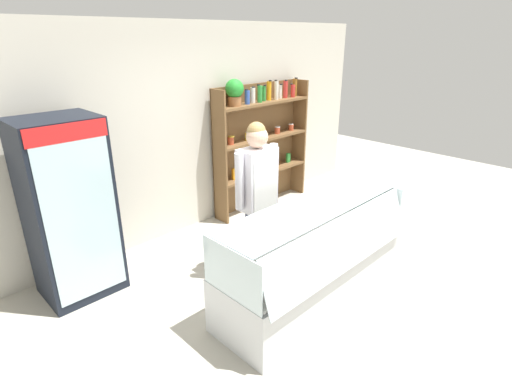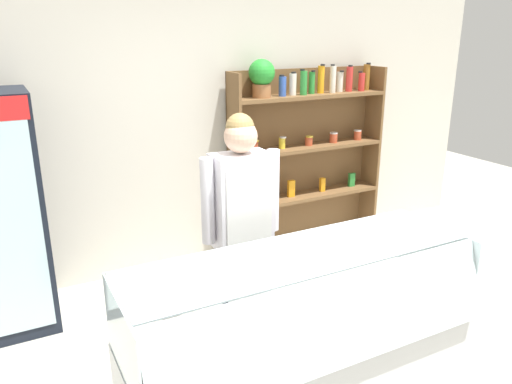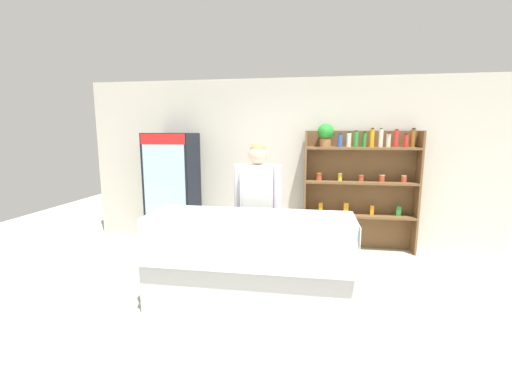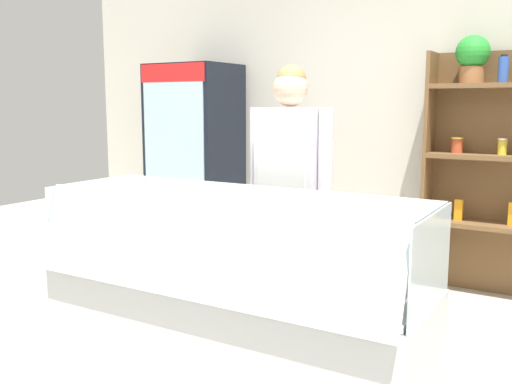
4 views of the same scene
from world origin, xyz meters
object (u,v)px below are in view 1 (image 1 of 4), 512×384
at_px(deli_display_case, 312,272).
at_px(shop_clerk, 257,188).
at_px(drinks_fridge, 70,210).
at_px(shelving_unit, 258,136).

distance_m(deli_display_case, shop_clerk, 1.03).
bearing_deg(deli_display_case, drinks_fridge, 131.41).
bearing_deg(shop_clerk, shelving_unit, 44.67).
xyz_separation_m(drinks_fridge, deli_display_case, (1.59, -1.80, -0.61)).
relative_size(drinks_fridge, deli_display_case, 0.86).
distance_m(drinks_fridge, shelving_unit, 2.93).
xyz_separation_m(shelving_unit, shop_clerk, (-1.36, -1.34, -0.10)).
xyz_separation_m(drinks_fridge, shelving_unit, (2.91, 0.28, 0.20)).
height_order(drinks_fridge, shelving_unit, shelving_unit).
bearing_deg(shop_clerk, deli_display_case, -87.36).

